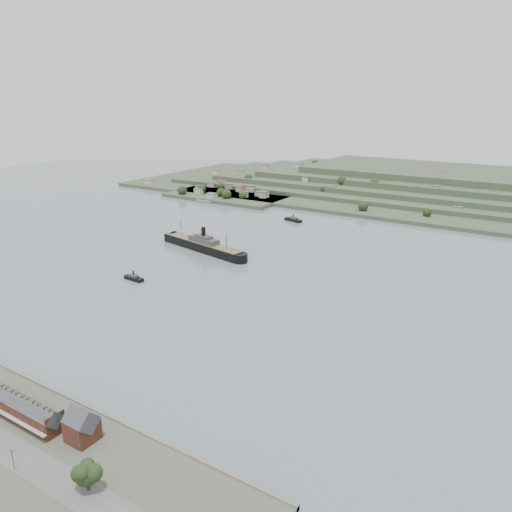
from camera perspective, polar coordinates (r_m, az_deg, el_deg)
The scene contains 8 objects.
ground at distance 332.84m, azimuth 0.11°, elevation -3.98°, with size 1400.00×1400.00×0.00m, color slate.
terrace_row at distance 230.72m, azimuth -26.10°, elevation -14.78°, with size 55.60×9.80×11.07m.
gabled_building at distance 204.76m, azimuth -19.29°, elevation -17.85°, with size 10.40×10.18×14.09m.
far_peninsula at distance 677.36m, azimuth 20.52°, elevation 7.31°, with size 760.00×309.00×30.00m.
steamship at distance 420.46m, azimuth -6.36°, elevation 1.30°, with size 100.95×30.14×24.40m.
tugboat at distance 360.78m, azimuth -13.80°, elevation -2.44°, with size 16.45×5.20×7.31m.
ferry_west at distance 515.13m, azimuth 4.28°, elevation 4.18°, with size 21.13×10.61×7.63m.
fig_tree at distance 183.03m, azimuth -18.83°, elevation -22.49°, with size 9.82×8.50×10.96m.
Camera 1 is at (165.38, -260.47, 124.84)m, focal length 35.00 mm.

